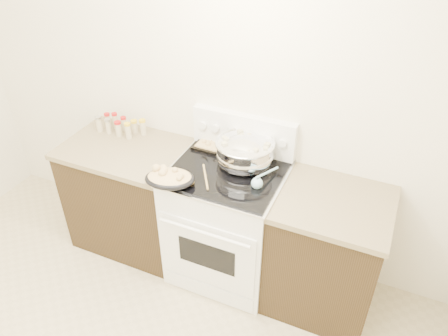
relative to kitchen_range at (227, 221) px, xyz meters
The scene contains 9 objects.
counter_left 0.83m from the kitchen_range, behind, with size 0.93×0.67×0.92m.
counter_right 0.73m from the kitchen_range, ahead, with size 0.73×0.67×0.92m.
kitchen_range is the anchor object (origin of this frame).
mixing_bowl 0.56m from the kitchen_range, 56.56° to the left, with size 0.44×0.44×0.24m.
roasting_pan 0.64m from the kitchen_range, 134.83° to the right, with size 0.38×0.32×0.12m.
baking_sheet 0.56m from the kitchen_range, 116.03° to the left, with size 0.44×0.31×0.06m.
wooden_spoon 0.52m from the kitchen_range, 125.46° to the right, with size 0.16×0.24×0.04m.
blue_ladle 0.55m from the kitchen_range, 16.77° to the right, with size 0.11×0.26×0.09m.
spice_jars 1.11m from the kitchen_range, behind, with size 0.39×0.15×0.13m.
Camera 1 is at (1.30, -0.77, 2.65)m, focal length 35.00 mm.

